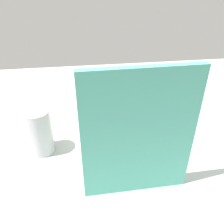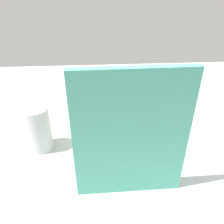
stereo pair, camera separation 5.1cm
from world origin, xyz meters
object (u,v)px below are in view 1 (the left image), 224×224
at_px(banana_bunch, 111,116).
at_px(jar_lid, 167,113).
at_px(cutting_board, 139,137).
at_px(thermos_tumbler, 40,132).
at_px(fruit_bowl, 112,127).
at_px(orange_front_left, 117,105).
at_px(orange_front_right, 96,115).
at_px(orange_center, 118,119).

relative_size(banana_bunch, jar_lid, 2.67).
xyz_separation_m(cutting_board, jar_lid, (-0.22, -0.36, -0.17)).
bearing_deg(thermos_tumbler, fruit_bowl, -163.75).
bearing_deg(banana_bunch, orange_front_left, -114.26).
xyz_separation_m(orange_front_left, jar_lid, (-0.22, -0.04, -0.08)).
distance_m(orange_front_right, orange_center, 0.08).
bearing_deg(jar_lid, fruit_bowl, 21.17).
xyz_separation_m(thermos_tumbler, jar_lid, (-0.49, -0.17, -0.07)).
xyz_separation_m(orange_front_right, thermos_tumbler, (0.18, 0.07, -0.01)).
distance_m(orange_center, thermos_tumbler, 0.26).
bearing_deg(jar_lid, orange_center, 30.69).
bearing_deg(orange_front_right, orange_front_left, -147.00).
distance_m(orange_front_left, orange_front_right, 0.10).
xyz_separation_m(orange_front_left, cutting_board, (-0.00, 0.32, 0.10)).
bearing_deg(orange_front_left, fruit_bowl, 62.04).
distance_m(fruit_bowl, orange_center, 0.07).
xyz_separation_m(orange_center, jar_lid, (-0.23, -0.14, -0.08)).
distance_m(orange_front_right, banana_bunch, 0.06).
bearing_deg(fruit_bowl, orange_front_left, -117.96).
bearing_deg(fruit_bowl, orange_front_right, 4.49).
xyz_separation_m(fruit_bowl, cutting_board, (-0.03, 0.27, 0.16)).
bearing_deg(orange_front_right, cutting_board, 108.49).
distance_m(thermos_tumbler, jar_lid, 0.52).
relative_size(banana_bunch, thermos_tumbler, 1.19).
xyz_separation_m(orange_front_right, orange_center, (-0.07, 0.04, 0.00)).
distance_m(orange_center, banana_bunch, 0.03).
xyz_separation_m(fruit_bowl, jar_lid, (-0.24, -0.09, -0.02)).
distance_m(fruit_bowl, thermos_tumbler, 0.26).
relative_size(orange_front_left, banana_bunch, 0.38).
relative_size(orange_front_left, cutting_board, 0.19).
bearing_deg(orange_center, fruit_bowl, -69.19).
relative_size(orange_front_right, banana_bunch, 0.38).
height_order(orange_front_left, banana_bunch, banana_bunch).
bearing_deg(orange_front_left, jar_lid, -168.71).
relative_size(orange_front_right, jar_lid, 1.00).
bearing_deg(cutting_board, orange_center, -87.74).
relative_size(orange_front_right, thermos_tumbler, 0.45).
bearing_deg(thermos_tumbler, orange_front_right, -160.22).
relative_size(orange_front_right, orange_center, 1.00).
bearing_deg(cutting_board, orange_front_left, -90.79).
distance_m(fruit_bowl, orange_front_left, 0.08).
relative_size(orange_front_left, jar_lid, 1.00).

